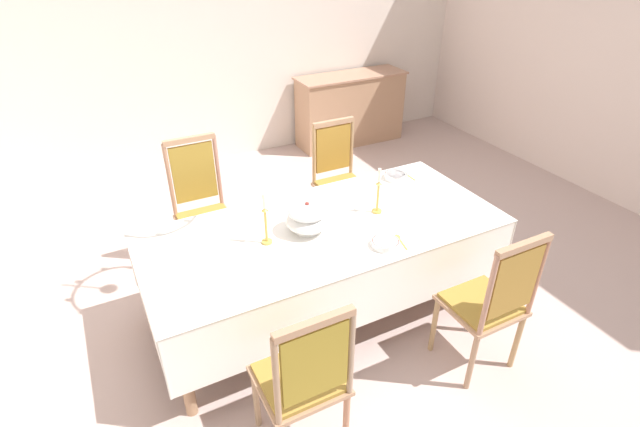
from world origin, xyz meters
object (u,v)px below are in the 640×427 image
object	(u,v)px
chair_north_b	(339,177)
bowl_near_left	(385,243)
soup_tureen	(307,217)
spoon_secondary	(406,174)
candlestick_east	(378,195)
bowl_near_right	(396,176)
dining_table	(325,235)
chair_south_a	(304,378)
chair_north_a	(202,207)
candlestick_west	(266,224)
spoon_primary	(399,238)
chair_south_b	(491,301)
sideboard	(350,109)

from	to	relation	value
chair_north_b	bowl_near_left	distance (m)	1.41
soup_tureen	spoon_secondary	bearing A→B (deg)	20.05
candlestick_east	bowl_near_right	world-z (taller)	candlestick_east
dining_table	spoon_secondary	xyz separation A→B (m)	(0.98, 0.41, 0.08)
chair_south_a	dining_table	bearing A→B (deg)	56.89
chair_north_a	candlestick_east	xyz separation A→B (m)	(1.04, -0.95, 0.31)
candlestick_west	candlestick_east	bearing A→B (deg)	0.00
soup_tureen	spoon_primary	size ratio (longest dim) A/B	1.65
chair_north_a	spoon_primary	distance (m)	1.65
bowl_near_left	bowl_near_right	xyz separation A→B (m)	(0.61, 0.76, 0.00)
chair_north_a	spoon_primary	bearing A→B (deg)	126.86
chair_south_a	candlestick_west	size ratio (longest dim) A/B	2.90
soup_tureen	candlestick_west	distance (m)	0.30
dining_table	bowl_near_left	distance (m)	0.46
chair_south_b	chair_north_b	size ratio (longest dim) A/B	1.01
sideboard	bowl_near_right	bearing A→B (deg)	67.59
candlestick_west	dining_table	bearing A→B (deg)	-0.00
bowl_near_left	sideboard	distance (m)	3.56
soup_tureen	bowl_near_left	world-z (taller)	soup_tureen
chair_north_b	bowl_near_right	world-z (taller)	chair_north_b
dining_table	bowl_near_right	size ratio (longest dim) A/B	13.10
dining_table	soup_tureen	size ratio (longest dim) A/B	8.50
spoon_primary	sideboard	distance (m)	3.48
candlestick_west	spoon_primary	bearing A→B (deg)	-24.43
candlestick_east	sideboard	bearing A→B (deg)	62.98
candlestick_east	spoon_primary	size ratio (longest dim) A/B	1.97
candlestick_east	candlestick_west	bearing A→B (deg)	-180.00
chair_south_a	soup_tureen	size ratio (longest dim) A/B	3.63
chair_north_b	candlestick_east	bearing A→B (deg)	76.55
chair_south_a	sideboard	world-z (taller)	chair_south_a
chair_north_b	spoon_primary	size ratio (longest dim) A/B	6.01
chair_north_b	sideboard	size ratio (longest dim) A/B	0.73
dining_table	bowl_near_left	size ratio (longest dim) A/B	13.54
chair_north_b	bowl_near_left	world-z (taller)	chair_north_b
candlestick_east	chair_south_b	bearing A→B (deg)	-76.56
soup_tureen	spoon_secondary	size ratio (longest dim) A/B	1.63
chair_north_b	sideboard	xyz separation A→B (m)	(1.19, 1.83, -0.10)
chair_south_b	spoon_primary	xyz separation A→B (m)	(-0.29, 0.59, 0.20)
chair_south_b	candlestick_east	size ratio (longest dim) A/B	3.07
candlestick_east	sideboard	size ratio (longest dim) A/B	0.24
bowl_near_left	spoon_primary	xyz separation A→B (m)	(0.13, 0.03, -0.02)
chair_south_b	candlestick_west	xyz separation A→B (m)	(-1.08, 0.95, 0.34)
dining_table	chair_north_b	distance (m)	1.15
chair_north_b	bowl_near_right	bearing A→B (deg)	109.56
soup_tureen	candlestick_west	bearing A→B (deg)	180.00
sideboard	chair_south_b	bearing A→B (deg)	72.27
bowl_near_left	spoon_primary	distance (m)	0.13
bowl_near_left	dining_table	bearing A→B (deg)	121.76
candlestick_west	bowl_near_right	world-z (taller)	candlestick_west
chair_north_b	spoon_primary	distance (m)	1.35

